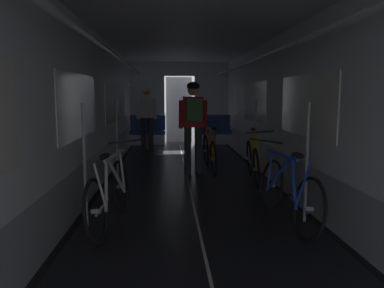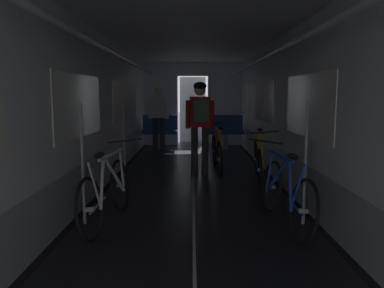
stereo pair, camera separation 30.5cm
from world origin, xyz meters
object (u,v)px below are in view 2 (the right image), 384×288
person_standing_near_bench (157,115)px  person_cyclist_aisle (198,118)px  bicycle_yellow (257,161)px  bicycle_blue (284,193)px  bicycle_orange_in_aisle (216,152)px  bicycle_white (105,192)px  bench_seat_far_right (224,129)px  bench_seat_far_left (158,129)px

person_standing_near_bench → person_cyclist_aisle: bearing=-70.5°
bicycle_yellow → person_cyclist_aisle: person_cyclist_aisle is taller
bicycle_blue → person_standing_near_bench: size_ratio=1.01×
bicycle_blue → bicycle_orange_in_aisle: bicycle_blue is taller
person_cyclist_aisle → bicycle_white: bearing=-112.5°
bench_seat_far_right → bicycle_blue: 6.04m
bicycle_yellow → bicycle_blue: bearing=-91.8°
bench_seat_far_right → bicycle_yellow: 3.97m
bench_seat_far_left → bench_seat_far_right: same height
bench_seat_far_left → person_cyclist_aisle: 3.47m
bicycle_orange_in_aisle → person_standing_near_bench: 3.03m
bench_seat_far_left → bicycle_white: 5.99m
bench_seat_far_right → person_standing_near_bench: size_ratio=0.58×
bicycle_yellow → person_standing_near_bench: size_ratio=1.00×
bicycle_yellow → person_standing_near_bench: 4.15m
bench_seat_far_right → bicycle_blue: (0.14, -6.04, -0.19)m
person_standing_near_bench → bicycle_white: bearing=-91.0°
person_standing_near_bench → bench_seat_far_right: bearing=11.8°
bench_seat_far_left → bicycle_white: size_ratio=0.58×
bench_seat_far_left → bicycle_orange_in_aisle: 3.31m
bicycle_blue → person_standing_near_bench: (-1.94, 5.66, 0.60)m
bicycle_white → bicycle_yellow: size_ratio=1.00×
bench_seat_far_right → person_standing_near_bench: 1.88m
bicycle_white → bench_seat_far_right: bearing=72.4°
bicycle_yellow → bicycle_blue: size_ratio=1.00×
bench_seat_far_left → bicycle_yellow: bench_seat_far_left is taller
bicycle_white → bicycle_blue: (2.03, -0.05, -0.00)m
bicycle_orange_in_aisle → person_standing_near_bench: bearing=117.4°
bicycle_blue → bicycle_orange_in_aisle: 3.08m
bicycle_white → bicycle_blue: 2.03m
bicycle_yellow → bicycle_blue: bicycle_blue is taller
bicycle_yellow → bench_seat_far_left: bearing=116.8°
bench_seat_far_right → bicycle_white: 6.29m
person_cyclist_aisle → bicycle_orange_in_aisle: (0.34, 0.27, -0.69)m
person_cyclist_aisle → person_standing_near_bench: (-1.03, 2.90, -0.10)m
bench_seat_far_right → bench_seat_far_left: bearing=180.0°
bench_seat_far_left → person_standing_near_bench: size_ratio=0.58×
bicycle_white → bicycle_blue: size_ratio=1.00×
person_cyclist_aisle → person_standing_near_bench: size_ratio=1.03×
person_cyclist_aisle → bicycle_yellow: bearing=-35.1°
person_cyclist_aisle → person_standing_near_bench: 3.08m
bicycle_orange_in_aisle → person_standing_near_bench: person_standing_near_bench is taller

